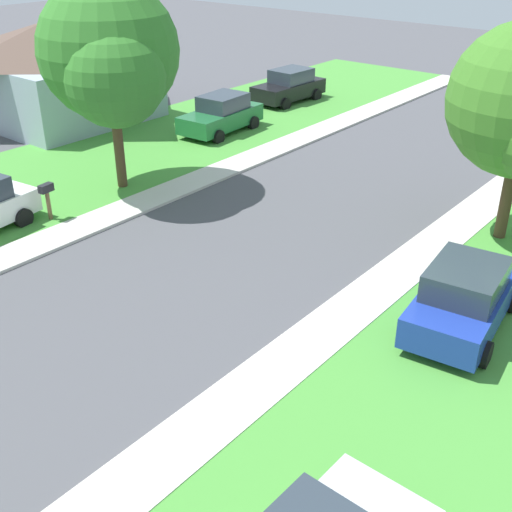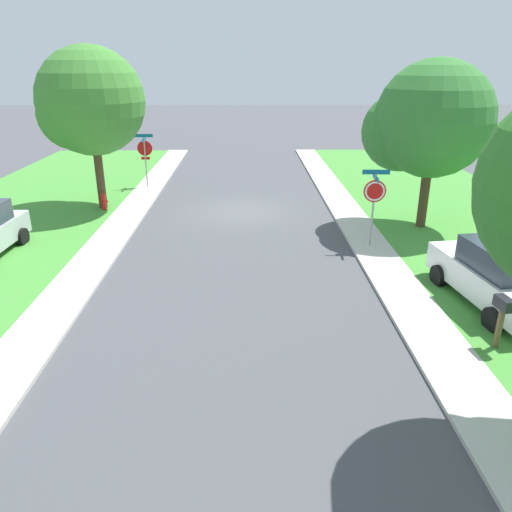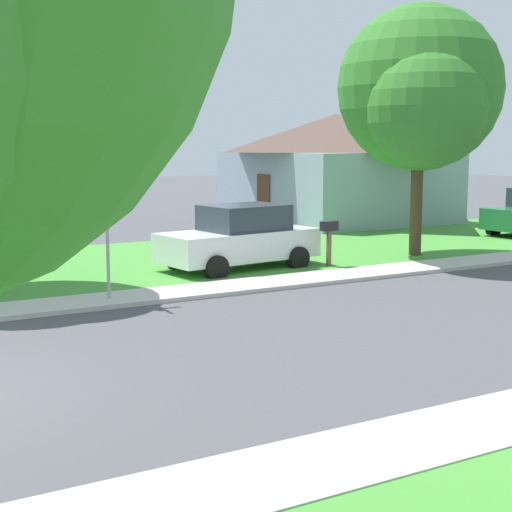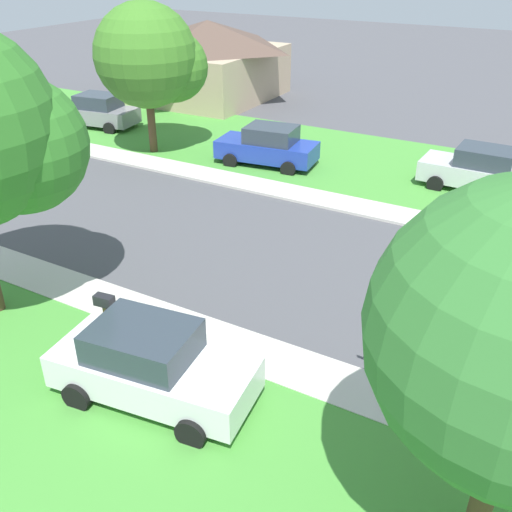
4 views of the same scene
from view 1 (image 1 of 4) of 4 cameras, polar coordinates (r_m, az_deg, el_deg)
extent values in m
cube|color=beige|center=(15.98, 6.86, -6.11)|extent=(1.40, 56.00, 0.10)
cube|color=beige|center=(21.74, -14.35, 2.87)|extent=(1.40, 56.00, 0.10)
cube|color=#479338|center=(25.45, -20.86, 5.57)|extent=(8.00, 56.00, 0.08)
cube|color=black|center=(35.69, 2.90, 14.54)|extent=(1.99, 4.38, 0.76)
cube|color=#2D3842|center=(35.68, 3.14, 15.72)|extent=(1.69, 2.17, 0.68)
cylinder|color=black|center=(34.23, 2.63, 13.31)|extent=(0.27, 0.65, 0.64)
cylinder|color=black|center=(35.36, 0.32, 13.81)|extent=(0.27, 0.65, 0.64)
cylinder|color=black|center=(36.27, 5.40, 14.06)|extent=(0.27, 0.65, 0.64)
cylinder|color=black|center=(37.34, 3.12, 14.54)|extent=(0.27, 0.65, 0.64)
cylinder|color=black|center=(22.09, -19.96, 3.20)|extent=(0.32, 0.67, 0.64)
cube|color=#1E389E|center=(16.35, 18.00, -3.87)|extent=(2.31, 4.49, 0.76)
cube|color=#2D3842|center=(15.83, 18.18, -1.98)|extent=(1.84, 2.28, 0.68)
cylinder|color=black|center=(17.84, 16.27, -2.20)|extent=(0.32, 0.66, 0.64)
cylinder|color=black|center=(15.64, 13.28, -6.40)|extent=(0.32, 0.66, 0.64)
cylinder|color=black|center=(15.31, 19.63, -8.23)|extent=(0.32, 0.66, 0.64)
cube|color=#1E6033|center=(30.30, -3.15, 12.10)|extent=(2.09, 4.41, 0.76)
cube|color=#2D3842|center=(30.26, -2.94, 13.50)|extent=(1.74, 2.21, 0.68)
cylinder|color=black|center=(28.87, -3.36, 10.50)|extent=(0.28, 0.66, 0.64)
cylinder|color=black|center=(29.98, -6.11, 11.06)|extent=(0.28, 0.66, 0.64)
cylinder|color=black|center=(30.90, -0.23, 11.73)|extent=(0.28, 0.66, 0.64)
cylinder|color=black|center=(31.94, -2.92, 12.23)|extent=(0.28, 0.66, 0.64)
cylinder|color=#4C3823|center=(21.00, 21.37, 4.89)|extent=(0.36, 0.36, 2.79)
cylinder|color=#4C3823|center=(24.00, -12.10, 9.60)|extent=(0.36, 0.36, 3.29)
sphere|color=#317627|center=(23.21, -12.94, 17.39)|extent=(4.78, 4.78, 4.78)
sphere|color=#317627|center=(22.06, -12.44, 15.32)|extent=(3.35, 3.35, 3.35)
cube|color=#93A3B2|center=(34.18, -17.46, 14.12)|extent=(8.41, 7.21, 3.00)
pyramid|color=brown|center=(33.76, -18.04, 17.89)|extent=(9.01, 7.81, 1.60)
cube|color=brown|center=(22.16, -17.91, 4.19)|extent=(0.10, 0.10, 1.05)
cube|color=black|center=(21.92, -18.16, 5.76)|extent=(0.30, 0.51, 0.26)
camera|label=2|loc=(23.57, 9.21, 20.55)|focal=34.44mm
camera|label=3|loc=(5.71, -34.70, -66.79)|focal=54.55mm
camera|label=4|loc=(25.67, -49.59, 18.10)|focal=40.16mm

